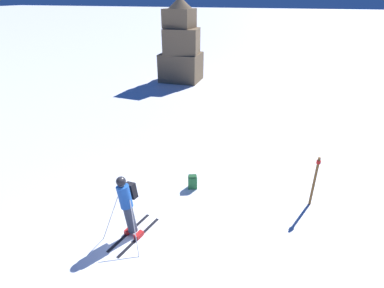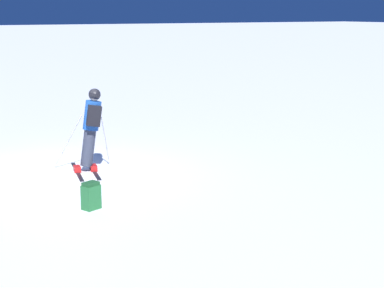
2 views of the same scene
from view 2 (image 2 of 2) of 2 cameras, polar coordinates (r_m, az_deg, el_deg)
ground_plane at (r=14.24m, az=-11.08°, el=-2.62°), size 300.00×300.00×0.00m
skier at (r=14.16m, az=-8.96°, el=1.65°), size 1.26×1.78×1.86m
spare_backpack at (r=11.61m, az=-8.96°, el=-4.58°), size 0.36×0.31×0.50m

